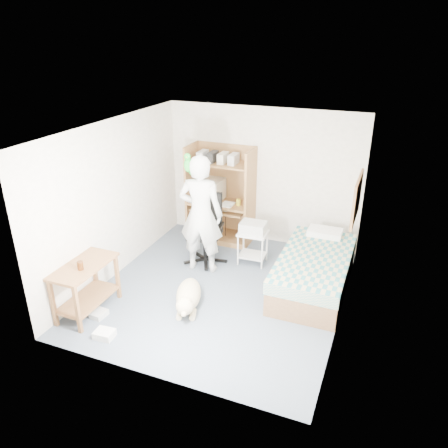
% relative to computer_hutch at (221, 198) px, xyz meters
% --- Properties ---
extents(floor, '(4.00, 4.00, 0.00)m').
position_rel_computer_hutch_xyz_m(floor, '(0.70, -1.74, -0.82)').
color(floor, '#485562').
rests_on(floor, ground).
extents(wall_back, '(3.60, 0.02, 2.50)m').
position_rel_computer_hutch_xyz_m(wall_back, '(0.70, 0.26, 0.43)').
color(wall_back, beige).
rests_on(wall_back, floor).
extents(wall_right, '(0.02, 4.00, 2.50)m').
position_rel_computer_hutch_xyz_m(wall_right, '(2.50, -1.74, 0.43)').
color(wall_right, beige).
rests_on(wall_right, floor).
extents(wall_left, '(0.02, 4.00, 2.50)m').
position_rel_computer_hutch_xyz_m(wall_left, '(-1.10, -1.74, 0.43)').
color(wall_left, beige).
rests_on(wall_left, floor).
extents(ceiling, '(3.60, 4.00, 0.02)m').
position_rel_computer_hutch_xyz_m(ceiling, '(0.70, -1.74, 1.68)').
color(ceiling, white).
rests_on(ceiling, wall_back).
extents(computer_hutch, '(1.20, 0.63, 1.80)m').
position_rel_computer_hutch_xyz_m(computer_hutch, '(0.00, 0.00, 0.00)').
color(computer_hutch, brown).
rests_on(computer_hutch, floor).
extents(bed, '(1.02, 2.02, 0.66)m').
position_rel_computer_hutch_xyz_m(bed, '(2.00, -1.12, -0.53)').
color(bed, brown).
rests_on(bed, floor).
extents(side_desk, '(0.50, 1.00, 0.75)m').
position_rel_computer_hutch_xyz_m(side_desk, '(-0.85, -2.94, -0.33)').
color(side_desk, brown).
rests_on(side_desk, floor).
extents(corkboard, '(0.04, 0.94, 0.66)m').
position_rel_computer_hutch_xyz_m(corkboard, '(2.47, -0.84, 0.63)').
color(corkboard, olive).
rests_on(corkboard, wall_right).
extents(office_chair, '(0.67, 0.67, 1.19)m').
position_rel_computer_hutch_xyz_m(office_chair, '(0.08, -0.91, -0.40)').
color(office_chair, black).
rests_on(office_chair, floor).
extents(person, '(0.78, 0.57, 1.97)m').
position_rel_computer_hutch_xyz_m(person, '(0.14, -1.23, 0.17)').
color(person, silver).
rests_on(person, floor).
extents(parrot, '(0.14, 0.25, 0.40)m').
position_rel_computer_hutch_xyz_m(parrot, '(-0.06, -1.21, 0.98)').
color(parrot, '#148C23').
rests_on(parrot, person).
extents(dog, '(0.58, 1.06, 0.41)m').
position_rel_computer_hutch_xyz_m(dog, '(0.42, -2.32, -0.64)').
color(dog, '#CEBC8A').
rests_on(dog, floor).
extents(printer_cart, '(0.50, 0.40, 0.58)m').
position_rel_computer_hutch_xyz_m(printer_cart, '(0.87, -0.71, -0.44)').
color(printer_cart, silver).
rests_on(printer_cart, floor).
extents(printer, '(0.43, 0.34, 0.18)m').
position_rel_computer_hutch_xyz_m(printer, '(0.87, -0.71, -0.15)').
color(printer, '#B5B5B0').
rests_on(printer, printer_cart).
extents(crt_monitor, '(0.43, 0.45, 0.39)m').
position_rel_computer_hutch_xyz_m(crt_monitor, '(-0.20, 0.01, 0.14)').
color(crt_monitor, beige).
rests_on(crt_monitor, computer_hutch).
extents(keyboard, '(0.46, 0.19, 0.03)m').
position_rel_computer_hutch_xyz_m(keyboard, '(-0.03, -0.16, -0.15)').
color(keyboard, beige).
rests_on(keyboard, computer_hutch).
extents(pencil_cup, '(0.08, 0.08, 0.12)m').
position_rel_computer_hutch_xyz_m(pencil_cup, '(0.37, -0.09, -0.00)').
color(pencil_cup, yellow).
rests_on(pencil_cup, computer_hutch).
extents(drink_glass, '(0.08, 0.08, 0.12)m').
position_rel_computer_hutch_xyz_m(drink_glass, '(-0.80, -3.05, -0.01)').
color(drink_glass, '#401F0A').
rests_on(drink_glass, side_desk).
extents(floor_box_a, '(0.26, 0.22, 0.10)m').
position_rel_computer_hutch_xyz_m(floor_box_a, '(-0.29, -3.36, -0.77)').
color(floor_box_a, silver).
rests_on(floor_box_a, floor).
extents(floor_box_b, '(0.20, 0.24, 0.08)m').
position_rel_computer_hutch_xyz_m(floor_box_b, '(-0.64, -3.00, -0.78)').
color(floor_box_b, beige).
rests_on(floor_box_b, floor).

